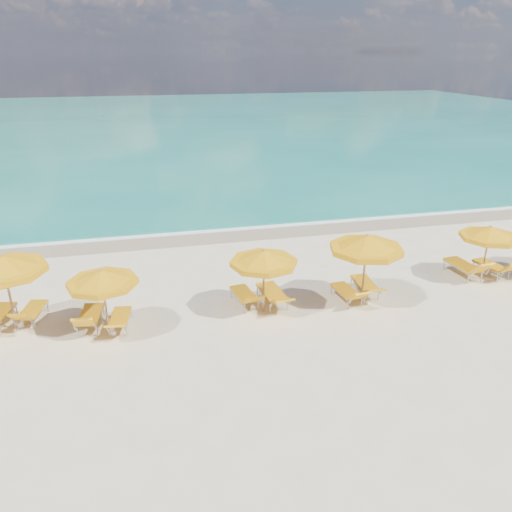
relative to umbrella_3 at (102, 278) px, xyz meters
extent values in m
plane|color=beige|center=(5.05, 0.54, -1.79)|extent=(120.00, 120.00, 0.00)
cube|color=#157664|center=(5.05, 48.54, -1.79)|extent=(120.00, 80.00, 0.30)
cube|color=tan|center=(5.05, 7.94, -1.79)|extent=(120.00, 2.60, 0.01)
cube|color=white|center=(5.05, 8.74, -1.79)|extent=(120.00, 1.20, 0.03)
cube|color=white|center=(-0.95, 17.54, -1.79)|extent=(14.00, 0.36, 0.05)
cube|color=white|center=(13.05, 24.54, -1.79)|extent=(18.00, 0.30, 0.05)
cylinder|color=tan|center=(-2.76, 0.85, -0.60)|extent=(0.07, 0.07, 2.38)
cone|color=orange|center=(-2.76, 0.85, 0.40)|extent=(2.49, 2.49, 0.48)
cylinder|color=orange|center=(-2.76, 0.85, 0.17)|extent=(2.52, 2.52, 0.19)
sphere|color=tan|center=(-2.76, 0.85, 0.65)|extent=(0.11, 0.11, 0.11)
cylinder|color=tan|center=(0.00, 0.00, -0.78)|extent=(0.06, 0.06, 2.01)
cone|color=orange|center=(0.00, 0.00, 0.06)|extent=(2.20, 2.20, 0.40)
cylinder|color=orange|center=(0.00, 0.00, -0.14)|extent=(2.22, 2.22, 0.16)
sphere|color=tan|center=(0.00, 0.00, 0.26)|extent=(0.09, 0.09, 0.09)
cylinder|color=tan|center=(4.87, 0.21, -0.74)|extent=(0.07, 0.07, 2.10)
cone|color=orange|center=(4.87, 0.21, 0.14)|extent=(2.35, 2.35, 0.42)
cylinder|color=orange|center=(4.87, 0.21, -0.07)|extent=(2.37, 2.37, 0.17)
sphere|color=tan|center=(4.87, 0.21, 0.35)|extent=(0.09, 0.09, 0.09)
cylinder|color=tan|center=(8.26, 0.08, -0.62)|extent=(0.07, 0.07, 2.34)
cone|color=orange|center=(8.26, 0.08, 0.37)|extent=(2.70, 2.70, 0.47)
cylinder|color=orange|center=(8.26, 0.08, 0.14)|extent=(2.73, 2.73, 0.19)
sphere|color=tan|center=(8.26, 0.08, 0.61)|extent=(0.10, 0.10, 0.10)
cylinder|color=tan|center=(13.42, 0.80, -0.79)|extent=(0.06, 0.06, 2.01)
cone|color=orange|center=(13.42, 0.80, 0.06)|extent=(2.19, 2.19, 0.40)
cylinder|color=orange|center=(13.42, 0.80, -0.14)|extent=(2.21, 2.21, 0.16)
sphere|color=tan|center=(13.42, 0.80, 0.26)|extent=(0.09, 0.09, 0.09)
cube|color=#E7A00E|center=(-2.33, 1.35, -1.43)|extent=(0.79, 1.33, 0.08)
cube|color=#E7A00E|center=(-2.49, 0.53, -1.23)|extent=(0.64, 0.59, 0.45)
cube|color=#E7A00E|center=(-0.52, 0.54, -1.40)|extent=(0.76, 1.42, 0.08)
cube|color=#E7A00E|center=(-0.63, -0.35, -1.17)|extent=(0.66, 0.57, 0.51)
cube|color=#E7A00E|center=(0.36, 0.27, -1.44)|extent=(0.70, 1.27, 0.07)
cube|color=#E7A00E|center=(0.24, -0.57, -1.30)|extent=(0.61, 0.60, 0.35)
cube|color=#E7A00E|center=(4.36, 0.89, -1.42)|extent=(0.76, 1.36, 0.08)
cube|color=#E7A00E|center=(4.49, 0.02, -1.23)|extent=(0.65, 0.60, 0.44)
cube|color=#E7A00E|center=(5.28, 0.75, -1.38)|extent=(0.76, 1.48, 0.09)
cube|color=#E7A00E|center=(5.36, -0.26, -1.23)|extent=(0.69, 0.70, 0.37)
cube|color=#E7A00E|center=(7.78, 0.33, -1.43)|extent=(0.69, 1.30, 0.08)
cube|color=#E7A00E|center=(7.87, -0.51, -1.23)|extent=(0.61, 0.55, 0.44)
cube|color=#E7A00E|center=(8.64, 0.73, -1.41)|extent=(0.69, 1.36, 0.08)
cube|color=#E7A00E|center=(8.56, -0.20, -1.27)|extent=(0.63, 0.64, 0.34)
cube|color=#E7A00E|center=(12.87, 1.26, -1.37)|extent=(0.79, 1.51, 0.09)
cube|color=#E7A00E|center=(12.97, 0.30, -1.12)|extent=(0.70, 0.60, 0.55)
cube|color=#E7A00E|center=(13.96, 1.09, -1.42)|extent=(0.77, 1.37, 0.08)
cube|color=#E7A00E|center=(14.09, 0.24, -1.19)|extent=(0.64, 0.56, 0.50)
camera|label=1|loc=(1.32, -13.74, 6.06)|focal=35.00mm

